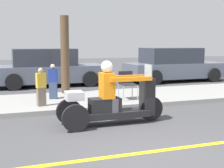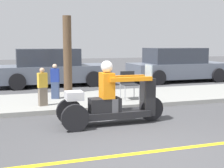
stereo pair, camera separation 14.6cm
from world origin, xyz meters
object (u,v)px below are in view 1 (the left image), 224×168
Objects in this scene: motorcycle_trike at (112,102)px; parked_car_lot_center at (173,66)px; folding_chair_curbside at (127,82)px; parked_car_lot_far at (48,68)px; tree_trunk at (65,55)px; spectator_with_child at (53,82)px; spectator_by_tree at (41,88)px.

motorcycle_trike is 0.52× the size of parked_car_lot_center.
parked_car_lot_far is (-1.67, 4.58, 0.10)m from folding_chair_curbside.
tree_trunk reaches higher than parked_car_lot_far.
spectator_with_child is at bearing 105.93° from motorcycle_trike.
motorcycle_trike is 3.03m from spectator_with_child.
motorcycle_trike is 2.49m from folding_chair_curbside.
parked_car_lot_far is at bearing 110.00° from folding_chair_curbside.
tree_trunk reaches higher than spectator_by_tree.
tree_trunk is (0.56, 0.98, 0.77)m from spectator_with_child.
parked_car_lot_center is (4.06, 4.19, 0.10)m from folding_chair_curbside.
parked_car_lot_center reaches higher than folding_chair_curbside.
spectator_by_tree is 0.40× the size of tree_trunk.
parked_car_lot_far is at bearing 176.19° from parked_car_lot_center.
folding_chair_curbside is at bearing 4.83° from spectator_by_tree.
spectator_by_tree is (-1.30, 1.95, 0.11)m from motorcycle_trike.
parked_car_lot_center is at bearing 33.80° from spectator_by_tree.
parked_car_lot_far reaches higher than motorcycle_trike.
spectator_with_child is 0.41× the size of tree_trunk.
folding_chair_curbside is 0.32× the size of tree_trunk.
folding_chair_curbside is at bearing -49.19° from tree_trunk.
parked_car_lot_far reaches higher than folding_chair_curbside.
spectator_by_tree is at bearing -146.20° from parked_car_lot_center.
folding_chair_curbside is (2.53, 0.21, 0.02)m from spectator_by_tree.
spectator_by_tree is 2.53m from folding_chair_curbside.
folding_chair_curbside is at bearing -20.00° from spectator_with_child.
motorcycle_trike is 2.38× the size of spectator_by_tree.
spectator_with_child is 3.85m from parked_car_lot_far.
motorcycle_trike is at bearing -119.60° from folding_chair_curbside.
parked_car_lot_center is at bearing 29.38° from spectator_with_child.
motorcycle_trike is 4.00m from tree_trunk.
spectator_with_child is at bearing 160.00° from folding_chair_curbside.
parked_car_lot_far reaches higher than spectator_by_tree.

